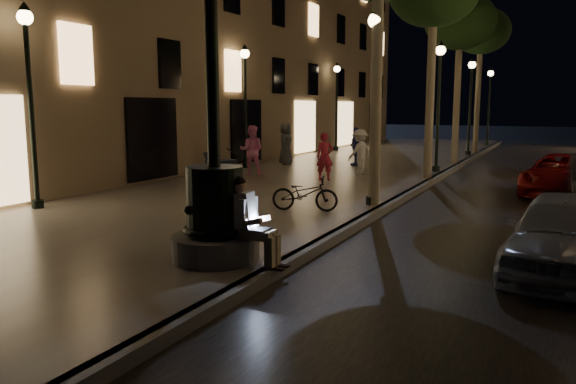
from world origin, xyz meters
The scene contains 25 objects.
ground centered at (0.00, 15.00, 0.00)m, with size 120.00×120.00×0.00m, color black.
cobble_lane centered at (3.00, 15.00, 0.01)m, with size 6.00×45.00×0.02m, color black.
promenade centered at (-4.00, 15.00, 0.10)m, with size 8.00×45.00×0.20m, color #615C55.
curb_strip centered at (0.00, 15.00, 0.10)m, with size 0.25×45.00×0.20m, color #59595B.
building_left centered at (-12.00, 18.00, 7.50)m, with size 8.00×36.00×15.00m, color #78634B.
fountain_lamppost centered at (-1.00, 2.00, 1.21)m, with size 1.40×1.40×5.21m.
seated_man_laptop centered at (-0.39, 2.00, 0.92)m, with size 1.00×0.34×1.37m.
tree_third centered at (-0.30, 20.00, 6.14)m, with size 3.00×3.00×7.20m.
tree_far centered at (-0.22, 26.00, 6.43)m, with size 3.00×3.00×7.50m.
lamp_curb_a centered at (-0.30, 8.00, 3.24)m, with size 0.36×0.36×4.81m.
lamp_curb_b centered at (-0.30, 16.00, 3.24)m, with size 0.36×0.36×4.81m.
lamp_curb_c centered at (-0.30, 24.00, 3.24)m, with size 0.36×0.36×4.81m.
lamp_curb_d centered at (-0.30, 32.00, 3.24)m, with size 0.36×0.36×4.81m.
lamp_left_a centered at (-7.40, 4.00, 3.24)m, with size 0.36×0.36×4.81m.
lamp_left_b centered at (-7.40, 14.00, 3.24)m, with size 0.36×0.36×4.81m.
lamp_left_c centered at (-7.40, 24.00, 3.24)m, with size 0.36×0.36×4.81m.
stroller centered at (-5.10, 8.58, 0.81)m, with size 0.79×1.18×1.21m.
car_front centered at (4.00, 4.26, 0.65)m, with size 1.54×3.82×1.30m, color #94989B.
car_third centered at (4.00, 13.00, 0.61)m, with size 2.03×4.41×1.22m, color maroon.
pedestrian_red centered at (-3.11, 11.79, 0.98)m, with size 0.57×0.38×1.57m, color #B6243C.
pedestrian_pink centered at (-6.03, 12.05, 1.08)m, with size 0.86×0.67×1.76m, color pink.
pedestrian_white centered at (-2.61, 13.90, 1.01)m, with size 1.05×0.60×1.62m, color silver.
pedestrian_blue centered at (-3.71, 16.66, 0.99)m, with size 0.93×0.39×1.58m, color #293397.
pedestrian_dark centered at (-6.46, 15.70, 1.08)m, with size 0.86×0.56×1.76m, color #38393E.
bicycle centered at (-1.45, 6.48, 0.61)m, with size 0.54×1.55×0.82m, color black.
Camera 1 is at (3.85, -5.35, 2.63)m, focal length 35.00 mm.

